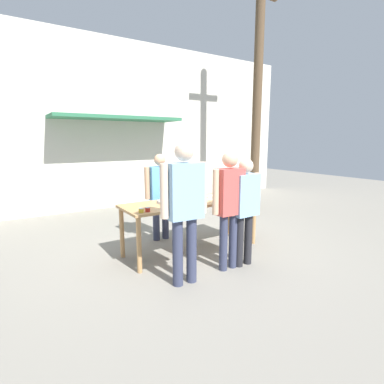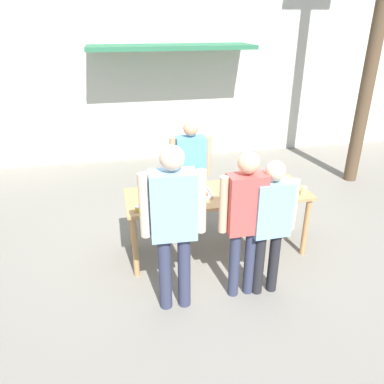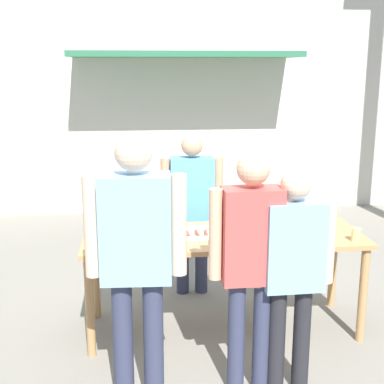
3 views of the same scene
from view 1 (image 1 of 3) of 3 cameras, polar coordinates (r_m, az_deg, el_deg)
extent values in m
plane|color=gray|center=(5.24, 0.00, -10.94)|extent=(24.00, 24.00, 0.00)
cube|color=beige|center=(8.54, -15.17, 12.22)|extent=(12.00, 0.12, 4.50)
cube|color=#2D704C|center=(8.02, -13.97, 13.50)|extent=(3.20, 1.00, 0.08)
cube|color=tan|center=(5.00, 0.00, -1.92)|extent=(2.35, 0.81, 0.04)
cylinder|color=tan|center=(4.33, -10.06, -9.93)|extent=(0.07, 0.07, 0.82)
cylinder|color=tan|center=(5.53, 11.69, -5.55)|extent=(0.07, 0.07, 0.82)
cylinder|color=tan|center=(4.93, -13.20, -7.54)|extent=(0.07, 0.07, 0.82)
cylinder|color=tan|center=(6.01, 7.13, -4.15)|extent=(0.07, 0.07, 0.82)
cube|color=silver|center=(4.82, -3.37, -2.10)|extent=(0.47, 0.30, 0.01)
cube|color=silver|center=(4.69, -2.49, -2.16)|extent=(0.47, 0.01, 0.03)
cube|color=silver|center=(4.94, -4.21, -1.56)|extent=(0.47, 0.01, 0.03)
cube|color=silver|center=(4.71, -5.84, -2.17)|extent=(0.01, 0.30, 0.03)
cube|color=silver|center=(4.93, -1.02, -1.55)|extent=(0.01, 0.30, 0.03)
cylinder|color=brown|center=(4.73, -5.29, -2.13)|extent=(0.04, 0.12, 0.03)
cylinder|color=brown|center=(4.76, -4.43, -2.06)|extent=(0.03, 0.13, 0.03)
cylinder|color=brown|center=(4.80, -3.79, -1.93)|extent=(0.04, 0.13, 0.03)
cylinder|color=brown|center=(4.83, -2.98, -1.88)|extent=(0.03, 0.14, 0.03)
cylinder|color=brown|center=(4.87, -2.23, -1.75)|extent=(0.03, 0.13, 0.03)
cylinder|color=brown|center=(4.91, -1.46, -1.66)|extent=(0.03, 0.15, 0.03)
cube|color=silver|center=(5.17, 3.02, -1.26)|extent=(0.41, 0.24, 0.01)
cube|color=silver|center=(5.08, 3.80, -1.24)|extent=(0.41, 0.01, 0.03)
cube|color=silver|center=(5.26, 2.27, -0.82)|extent=(0.41, 0.01, 0.03)
cube|color=silver|center=(5.06, 1.19, -1.26)|extent=(0.01, 0.24, 0.03)
cube|color=silver|center=(5.29, 4.78, -0.79)|extent=(0.01, 0.24, 0.03)
ellipsoid|color=beige|center=(5.08, 1.71, -1.19)|extent=(0.07, 0.11, 0.04)
ellipsoid|color=beige|center=(5.12, 2.37, -1.05)|extent=(0.07, 0.10, 0.05)
ellipsoid|color=beige|center=(5.17, 3.01, -0.92)|extent=(0.08, 0.11, 0.05)
ellipsoid|color=beige|center=(5.22, 3.64, -0.90)|extent=(0.06, 0.11, 0.04)
ellipsoid|color=beige|center=(5.26, 4.35, -0.77)|extent=(0.08, 0.11, 0.05)
cylinder|color=gold|center=(4.26, -9.65, -3.51)|extent=(0.07, 0.07, 0.06)
cylinder|color=#B2B2B7|center=(4.25, -9.66, -3.09)|extent=(0.07, 0.07, 0.01)
cylinder|color=#B22319|center=(4.30, -8.45, -3.36)|extent=(0.07, 0.07, 0.06)
cylinder|color=#B2B2B7|center=(4.29, -8.46, -2.94)|extent=(0.07, 0.07, 0.01)
cylinder|color=#DBC67A|center=(5.40, 10.94, -0.38)|extent=(0.08, 0.08, 0.11)
cylinder|color=#333851|center=(5.65, -6.83, -5.32)|extent=(0.13, 0.13, 0.77)
cylinder|color=#333851|center=(5.73, -5.11, -5.07)|extent=(0.13, 0.13, 0.77)
cube|color=#5193D1|center=(5.54, -6.09, 1.73)|extent=(0.43, 0.24, 0.61)
sphere|color=tan|center=(5.50, -6.18, 6.14)|extent=(0.21, 0.21, 0.21)
cylinder|color=tan|center=(5.44, -8.54, 1.67)|extent=(0.09, 0.09, 0.58)
cylinder|color=tan|center=(5.66, -3.75, 2.09)|extent=(0.09, 0.09, 0.58)
cylinder|color=#333851|center=(4.00, -0.10, -10.94)|extent=(0.14, 0.14, 0.89)
cylinder|color=#333851|center=(3.91, -2.74, -11.46)|extent=(0.14, 0.14, 0.89)
cube|color=#84B2DB|center=(3.74, -1.46, 0.21)|extent=(0.47, 0.27, 0.70)
sphere|color=beige|center=(3.69, -1.49, 7.72)|extent=(0.24, 0.24, 0.24)
cylinder|color=beige|center=(3.88, 2.15, 0.82)|extent=(0.10, 0.10, 0.67)
cylinder|color=beige|center=(3.62, -5.33, 0.10)|extent=(0.10, 0.10, 0.67)
cylinder|color=#232328|center=(4.66, 10.63, -8.81)|extent=(0.12, 0.12, 0.77)
cylinder|color=#232328|center=(4.54, 9.00, -9.27)|extent=(0.12, 0.12, 0.77)
cube|color=#84B2DB|center=(4.42, 10.09, -0.55)|extent=(0.41, 0.23, 0.61)
sphere|color=beige|center=(4.36, 10.26, 4.95)|extent=(0.21, 0.21, 0.21)
cylinder|color=beige|center=(4.59, 12.28, -0.04)|extent=(0.09, 0.09, 0.58)
cylinder|color=beige|center=(4.25, 7.75, -0.70)|extent=(0.09, 0.09, 0.58)
cylinder|color=#333851|center=(4.48, 7.78, -9.13)|extent=(0.12, 0.12, 0.82)
cylinder|color=#333851|center=(4.37, 6.00, -9.60)|extent=(0.12, 0.12, 0.82)
cube|color=#C64C47|center=(4.24, 7.11, 0.08)|extent=(0.40, 0.22, 0.65)
sphere|color=#DBAD89|center=(4.18, 7.25, 6.22)|extent=(0.22, 0.22, 0.22)
cylinder|color=#DBAD89|center=(4.40, 9.51, 0.60)|extent=(0.09, 0.09, 0.62)
cylinder|color=#DBAD89|center=(4.08, 4.53, -0.02)|extent=(0.09, 0.09, 0.62)
cylinder|color=brown|center=(8.49, 12.35, 18.11)|extent=(0.24, 0.24, 6.20)
camera|label=2|loc=(1.74, 66.71, 39.85)|focal=35.00mm
camera|label=3|loc=(1.99, 63.43, 15.71)|focal=50.00mm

